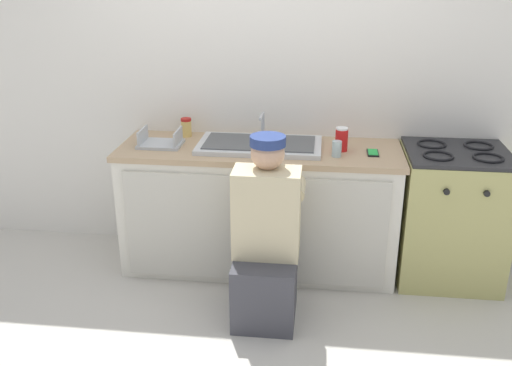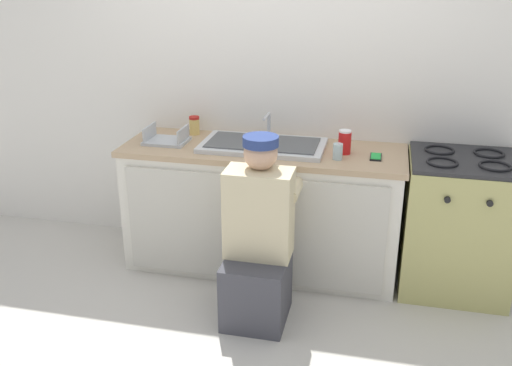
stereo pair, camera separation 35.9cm
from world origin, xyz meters
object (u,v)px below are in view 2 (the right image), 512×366
object	(u,v)px
sink_double_basin	(263,145)
plumber_person	(258,246)
stove_range	(457,224)
dish_rack_tray	(167,139)
water_glass	(338,152)
cell_phone	(376,157)
condiment_jar	(194,125)
soda_cup_red	(345,142)

from	to	relation	value
sink_double_basin	plumber_person	distance (m)	0.75
stove_range	dish_rack_tray	size ratio (longest dim) A/B	3.19
water_glass	dish_rack_tray	bearing A→B (deg)	175.60
sink_double_basin	stove_range	xyz separation A→B (m)	(1.26, -0.00, -0.43)
cell_phone	dish_rack_tray	xyz separation A→B (m)	(-1.38, 0.01, 0.02)
sink_double_basin	water_glass	size ratio (longest dim) A/B	8.00
sink_double_basin	condiment_jar	world-z (taller)	sink_double_basin
sink_double_basin	cell_phone	world-z (taller)	sink_double_basin
cell_phone	soda_cup_red	xyz separation A→B (m)	(-0.20, 0.04, 0.07)
cell_phone	condiment_jar	distance (m)	1.28
cell_phone	water_glass	distance (m)	0.25
cell_phone	dish_rack_tray	world-z (taller)	dish_rack_tray
sink_double_basin	cell_phone	bearing A→B (deg)	-3.43
stove_range	water_glass	world-z (taller)	water_glass
water_glass	soda_cup_red	size ratio (longest dim) A/B	0.66
dish_rack_tray	soda_cup_red	bearing A→B (deg)	1.65
plumber_person	sink_double_basin	bearing A→B (deg)	99.88
stove_range	cell_phone	size ratio (longest dim) A/B	6.38
water_glass	stove_range	bearing A→B (deg)	9.23
sink_double_basin	soda_cup_red	xyz separation A→B (m)	(0.53, -0.00, 0.06)
sink_double_basin	stove_range	bearing A→B (deg)	-0.10
stove_range	condiment_jar	distance (m)	1.86
sink_double_basin	stove_range	world-z (taller)	sink_double_basin
condiment_jar	dish_rack_tray	bearing A→B (deg)	-118.10
sink_double_basin	cell_phone	size ratio (longest dim) A/B	5.71
condiment_jar	dish_rack_tray	distance (m)	0.26
stove_range	soda_cup_red	xyz separation A→B (m)	(-0.73, -0.00, 0.49)
plumber_person	cell_phone	xyz separation A→B (m)	(0.62, 0.57, 0.40)
sink_double_basin	plumber_person	world-z (taller)	plumber_person
stove_range	plumber_person	bearing A→B (deg)	-152.05
sink_double_basin	cell_phone	distance (m)	0.73
water_glass	soda_cup_red	bearing A→B (deg)	75.96
sink_double_basin	dish_rack_tray	size ratio (longest dim) A/B	2.86
plumber_person	dish_rack_tray	size ratio (longest dim) A/B	3.94
sink_double_basin	condiment_jar	size ratio (longest dim) A/B	6.25
cell_phone	dish_rack_tray	distance (m)	1.38
plumber_person	water_glass	xyz separation A→B (m)	(0.39, 0.49, 0.45)
cell_phone	condiment_jar	xyz separation A→B (m)	(-1.26, 0.23, 0.06)
sink_double_basin	soda_cup_red	world-z (taller)	sink_double_basin
cell_phone	soda_cup_red	world-z (taller)	soda_cup_red
stove_range	plumber_person	distance (m)	1.30
dish_rack_tray	sink_double_basin	bearing A→B (deg)	3.31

